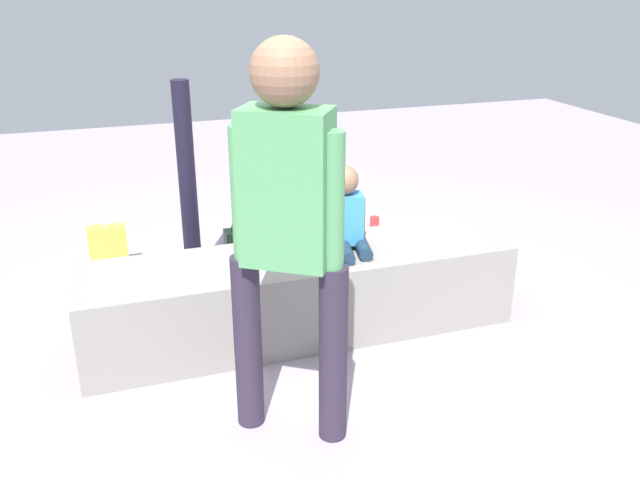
{
  "coord_description": "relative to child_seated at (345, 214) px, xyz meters",
  "views": [
    {
      "loc": [
        -0.96,
        -3.24,
        1.93
      ],
      "look_at": [
        -0.02,
        -0.4,
        0.72
      ],
      "focal_mm": 37.45,
      "sensor_mm": 36.0,
      "label": 1
    }
  ],
  "objects": [
    {
      "name": "water_bottle_near_gift",
      "position": [
        0.15,
        1.33,
        -0.58
      ],
      "size": [
        0.08,
        0.08,
        0.24
      ],
      "color": "silver",
      "rests_on": "ground_plane"
    },
    {
      "name": "cake_plate",
      "position": [
        -0.33,
        -0.02,
        -0.19
      ],
      "size": [
        0.22,
        0.22,
        0.07
      ],
      "color": "white",
      "rests_on": "concrete_ledge"
    },
    {
      "name": "gift_bag",
      "position": [
        -1.28,
        1.2,
        -0.52
      ],
      "size": [
        0.25,
        0.11,
        0.38
      ],
      "color": "gold",
      "rests_on": "ground_plane"
    },
    {
      "name": "cake_box_white",
      "position": [
        0.52,
        0.69,
        -0.62
      ],
      "size": [
        0.26,
        0.31,
        0.14
      ],
      "primitive_type": "cube",
      "rotation": [
        0.0,
        0.0,
        0.01
      ],
      "color": "white",
      "rests_on": "ground_plane"
    },
    {
      "name": "adult_standing",
      "position": [
        -0.56,
        -0.83,
        0.35
      ],
      "size": [
        0.45,
        0.37,
        1.72
      ],
      "color": "#2C2435",
      "rests_on": "ground_plane"
    },
    {
      "name": "handbag_black_leather",
      "position": [
        -0.33,
        1.08,
        -0.56
      ],
      "size": [
        0.33,
        0.13,
        0.36
      ],
      "color": "black",
      "rests_on": "ground_plane"
    },
    {
      "name": "child_seated",
      "position": [
        0.0,
        0.0,
        0.0
      ],
      "size": [
        0.28,
        0.33,
        0.48
      ],
      "color": "#192F43",
      "rests_on": "concrete_ledge"
    },
    {
      "name": "party_cup_red",
      "position": [
        0.77,
        1.38,
        -0.64
      ],
      "size": [
        0.07,
        0.07,
        0.1
      ],
      "primitive_type": "cylinder",
      "color": "red",
      "rests_on": "ground_plane"
    },
    {
      "name": "ground_plane",
      "position": [
        -0.27,
        -0.0,
        -0.69
      ],
      "size": [
        12.0,
        12.0,
        0.0
      ],
      "primitive_type": "plane",
      "color": "#9B8E9E"
    },
    {
      "name": "concrete_ledge",
      "position": [
        -0.27,
        -0.0,
        -0.45
      ],
      "size": [
        2.41,
        0.59,
        0.47
      ],
      "primitive_type": "cube",
      "color": "gray",
      "rests_on": "ground_plane"
    },
    {
      "name": "railing_post",
      "position": [
        -0.75,
        0.81,
        -0.16
      ],
      "size": [
        0.36,
        0.36,
        1.34
      ],
      "color": "black",
      "rests_on": "ground_plane"
    }
  ]
}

